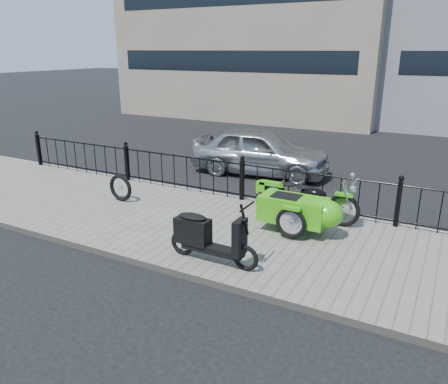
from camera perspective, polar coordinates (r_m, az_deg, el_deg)
The scene contains 9 objects.
ground at distance 9.48m, azimuth -1.13°, elevation -3.94°, with size 120.00×120.00×0.00m, color black.
sidewalk at distance 9.06m, azimuth -2.69°, elevation -4.63°, with size 30.00×3.80×0.12m, color slate.
curb at distance 10.66m, azimuth 2.65°, elevation -1.06°, with size 30.00×0.10×0.12m, color gray.
iron_fence at distance 10.37m, azimuth 2.36°, elevation 1.46°, with size 14.11×0.11×1.08m.
building_tan at distance 25.91m, azimuth 5.03°, elevation 23.51°, with size 14.00×8.01×12.00m.
motorcycle_sidecar at distance 8.70m, azimuth 10.42°, elevation -2.12°, with size 2.28×1.48×0.98m.
scooter at distance 7.38m, azimuth -2.28°, elevation -5.87°, with size 1.68×0.49×1.14m.
spare_tire at distance 10.60m, azimuth -13.37°, elevation 0.54°, with size 0.65×0.65×0.09m, color black.
sedan_car at distance 12.98m, azimuth 4.77°, elevation 5.30°, with size 1.63×4.05×1.38m, color #ACAFB3.
Camera 1 is at (4.32, -7.65, 3.57)m, focal length 35.00 mm.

